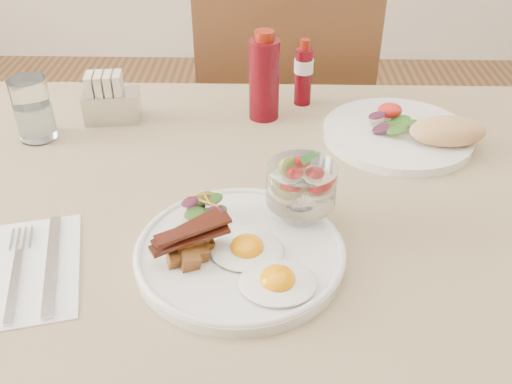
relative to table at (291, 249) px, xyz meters
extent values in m
cylinder|color=#5A321C|center=(-0.59, 0.36, -0.31)|extent=(0.06, 0.06, 0.71)
cube|color=#5A321C|center=(0.00, 0.00, 0.07)|extent=(1.30, 0.85, 0.04)
cube|color=#99845E|center=(0.00, 0.00, 0.09)|extent=(1.33, 0.88, 0.00)
cylinder|color=#5A321C|center=(-0.18, 0.57, -0.44)|extent=(0.04, 0.04, 0.45)
cylinder|color=#5A321C|center=(0.18, 0.57, -0.44)|extent=(0.04, 0.04, 0.45)
cylinder|color=#5A321C|center=(-0.18, 0.93, -0.44)|extent=(0.04, 0.04, 0.45)
cylinder|color=#5A321C|center=(0.18, 0.93, -0.44)|extent=(0.04, 0.04, 0.45)
cube|color=#5A321C|center=(0.00, 0.75, -0.20)|extent=(0.42, 0.42, 0.03)
cube|color=#5A321C|center=(0.00, 0.55, 0.04)|extent=(0.42, 0.03, 0.46)
cylinder|color=white|center=(-0.08, -0.12, 0.10)|extent=(0.28, 0.28, 0.02)
ellipsoid|color=white|center=(-0.03, -0.19, 0.11)|extent=(0.12, 0.11, 0.01)
ellipsoid|color=#FF9105|center=(-0.03, -0.19, 0.12)|extent=(0.04, 0.04, 0.03)
ellipsoid|color=white|center=(-0.07, -0.13, 0.11)|extent=(0.12, 0.11, 0.01)
ellipsoid|color=#FF9105|center=(-0.07, -0.13, 0.12)|extent=(0.04, 0.04, 0.03)
cube|color=brown|center=(-0.15, -0.13, 0.11)|extent=(0.02, 0.02, 0.02)
cube|color=brown|center=(-0.13, -0.15, 0.12)|extent=(0.02, 0.02, 0.02)
cube|color=brown|center=(-0.16, -0.16, 0.11)|extent=(0.02, 0.02, 0.02)
cube|color=brown|center=(-0.12, -0.13, 0.11)|extent=(0.02, 0.02, 0.02)
cube|color=brown|center=(-0.14, -0.16, 0.12)|extent=(0.02, 0.02, 0.02)
cube|color=brown|center=(-0.16, -0.13, 0.11)|extent=(0.02, 0.02, 0.02)
cube|color=brown|center=(-0.13, -0.14, 0.13)|extent=(0.02, 0.02, 0.02)
cube|color=brown|center=(-0.14, -0.15, 0.13)|extent=(0.02, 0.02, 0.02)
cube|color=brown|center=(-0.13, -0.13, 0.13)|extent=(0.02, 0.02, 0.02)
cube|color=#4A180C|center=(-0.14, -0.14, 0.13)|extent=(0.10, 0.07, 0.01)
cube|color=#4A180C|center=(-0.13, -0.14, 0.14)|extent=(0.10, 0.06, 0.01)
cube|color=#4A180C|center=(-0.14, -0.13, 0.14)|extent=(0.09, 0.08, 0.01)
cube|color=#4A180C|center=(-0.13, -0.14, 0.15)|extent=(0.10, 0.06, 0.01)
ellipsoid|color=#204712|center=(-0.13, -0.06, 0.11)|extent=(0.04, 0.03, 0.01)
ellipsoid|color=#204712|center=(-0.11, -0.05, 0.11)|extent=(0.04, 0.03, 0.01)
ellipsoid|color=#381125|center=(-0.14, -0.04, 0.11)|extent=(0.03, 0.03, 0.01)
ellipsoid|color=#204712|center=(-0.13, -0.08, 0.12)|extent=(0.04, 0.03, 0.01)
ellipsoid|color=#204712|center=(-0.14, -0.07, 0.12)|extent=(0.03, 0.03, 0.01)
ellipsoid|color=#381125|center=(-0.11, -0.07, 0.12)|extent=(0.03, 0.02, 0.01)
ellipsoid|color=#204712|center=(-0.13, -0.04, 0.13)|extent=(0.04, 0.03, 0.01)
ellipsoid|color=#204712|center=(-0.12, -0.05, 0.13)|extent=(0.03, 0.03, 0.01)
ellipsoid|color=#381125|center=(-0.15, -0.06, 0.13)|extent=(0.03, 0.02, 0.01)
cylinder|color=#D65C16|center=(-0.12, -0.06, 0.14)|extent=(0.02, 0.03, 0.01)
cylinder|color=#D65C16|center=(-0.14, -0.05, 0.14)|extent=(0.03, 0.01, 0.01)
cylinder|color=#D65C16|center=(-0.12, -0.07, 0.14)|extent=(0.03, 0.02, 0.01)
cylinder|color=white|center=(0.01, -0.05, 0.11)|extent=(0.05, 0.05, 0.01)
cylinder|color=white|center=(0.01, -0.05, 0.12)|extent=(0.02, 0.02, 0.02)
cylinder|color=white|center=(0.01, -0.05, 0.16)|extent=(0.10, 0.10, 0.06)
cylinder|color=#FFE7B4|center=(-0.01, -0.05, 0.15)|extent=(0.03, 0.03, 0.01)
cylinder|color=#FFE7B4|center=(0.02, -0.05, 0.15)|extent=(0.03, 0.03, 0.01)
cylinder|color=#FFE7B4|center=(0.00, -0.03, 0.16)|extent=(0.03, 0.03, 0.01)
cylinder|color=#80B136|center=(-0.01, -0.04, 0.18)|extent=(0.04, 0.04, 0.01)
cone|color=red|center=(0.02, -0.06, 0.18)|extent=(0.03, 0.03, 0.03)
cone|color=red|center=(-0.01, -0.06, 0.18)|extent=(0.03, 0.03, 0.03)
cone|color=red|center=(0.00, -0.04, 0.19)|extent=(0.03, 0.03, 0.03)
ellipsoid|color=#2D7429|center=(0.01, -0.05, 0.20)|extent=(0.02, 0.01, 0.00)
ellipsoid|color=#2D7429|center=(0.02, -0.04, 0.20)|extent=(0.02, 0.01, 0.00)
cylinder|color=white|center=(0.19, 0.21, 0.10)|extent=(0.27, 0.27, 0.02)
ellipsoid|color=#204712|center=(0.17, 0.21, 0.11)|extent=(0.04, 0.03, 0.01)
ellipsoid|color=#204712|center=(0.20, 0.23, 0.11)|extent=(0.04, 0.03, 0.01)
ellipsoid|color=#381125|center=(0.16, 0.19, 0.12)|extent=(0.04, 0.03, 0.01)
ellipsoid|color=#204712|center=(0.18, 0.18, 0.12)|extent=(0.04, 0.03, 0.01)
ellipsoid|color=#204712|center=(0.21, 0.20, 0.12)|extent=(0.04, 0.03, 0.01)
ellipsoid|color=#381125|center=(0.16, 0.23, 0.12)|extent=(0.03, 0.02, 0.01)
ellipsoid|color=red|center=(0.18, 0.25, 0.12)|extent=(0.05, 0.04, 0.03)
ellipsoid|color=tan|center=(0.27, 0.17, 0.13)|extent=(0.14, 0.08, 0.05)
cylinder|color=#4F040D|center=(-0.05, 0.29, 0.16)|extent=(0.07, 0.07, 0.15)
cylinder|color=maroon|center=(-0.05, 0.29, 0.25)|extent=(0.04, 0.04, 0.02)
cylinder|color=#4F040D|center=(0.03, 0.35, 0.14)|extent=(0.04, 0.04, 0.11)
cylinder|color=silver|center=(0.03, 0.35, 0.17)|extent=(0.04, 0.04, 0.03)
cylinder|color=maroon|center=(0.03, 0.35, 0.21)|extent=(0.02, 0.02, 0.02)
cube|color=#B5B5B9|center=(-0.33, 0.27, 0.12)|extent=(0.11, 0.07, 0.06)
cube|color=beige|center=(-0.37, 0.26, 0.15)|extent=(0.02, 0.05, 0.06)
cube|color=beige|center=(-0.35, 0.27, 0.15)|extent=(0.02, 0.05, 0.06)
cube|color=beige|center=(-0.33, 0.27, 0.15)|extent=(0.02, 0.05, 0.06)
cube|color=beige|center=(-0.32, 0.27, 0.15)|extent=(0.02, 0.05, 0.06)
cylinder|color=white|center=(-0.45, 0.20, 0.15)|extent=(0.07, 0.07, 0.11)
cylinder|color=silver|center=(-0.45, 0.20, 0.12)|extent=(0.06, 0.06, 0.06)
cube|color=white|center=(-0.34, -0.15, 0.09)|extent=(0.16, 0.23, 0.00)
cube|color=#B5B5B9|center=(-0.32, -0.15, 0.09)|extent=(0.06, 0.20, 0.00)
cube|color=#B5B5B9|center=(-0.36, -0.19, 0.09)|extent=(0.04, 0.13, 0.00)
cube|color=#B5B5B9|center=(-0.39, -0.10, 0.09)|extent=(0.01, 0.05, 0.00)
cube|color=#B5B5B9|center=(-0.38, -0.10, 0.09)|extent=(0.01, 0.05, 0.00)
cube|color=#B5B5B9|center=(-0.38, -0.09, 0.09)|extent=(0.01, 0.05, 0.00)
cube|color=#B5B5B9|center=(-0.37, -0.09, 0.09)|extent=(0.01, 0.05, 0.00)
camera|label=1|loc=(-0.04, -0.70, 0.60)|focal=40.00mm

